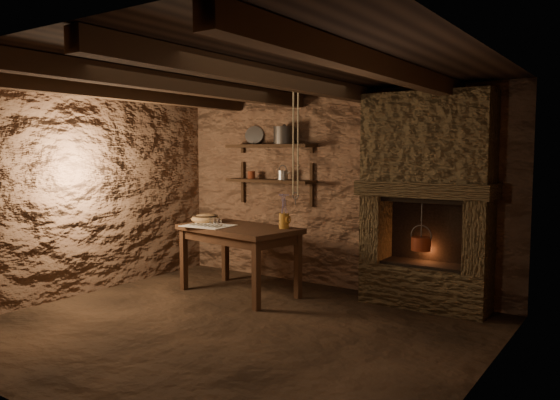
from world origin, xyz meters
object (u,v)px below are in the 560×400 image
Objects in this scene: iron_stockpot at (284,136)px; red_pot at (421,243)px; stoneware_jug at (284,213)px; wooden_bowl at (205,219)px; work_table at (239,258)px.

iron_stockpot is 2.19m from red_pot.
stoneware_jug reaches higher than wooden_bowl.
wooden_bowl is (-0.58, 0.06, 0.41)m from work_table.
wooden_bowl is at bearing -176.97° from work_table.
stoneware_jug is 1.12m from wooden_bowl.
work_table is 0.71m from wooden_bowl.
stoneware_jug is at bearing 25.74° from work_table.
stoneware_jug is 1.49× the size of iron_stockpot.
iron_stockpot reaches higher than red_pot.
stoneware_jug is at bearing -160.42° from red_pot.
iron_stockpot is at bearing 46.54° from wooden_bowl.
stoneware_jug is 1.17m from iron_stockpot.
red_pot is (1.43, 0.51, -0.27)m from stoneware_jug.
work_table is 2.81× the size of red_pot.
work_table is 3.77× the size of stoneware_jug.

